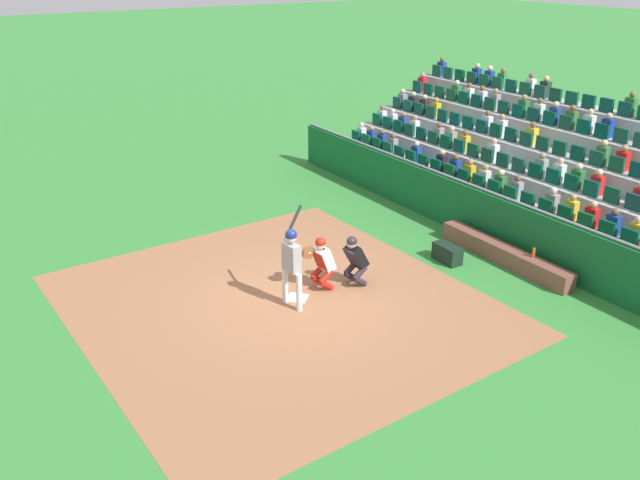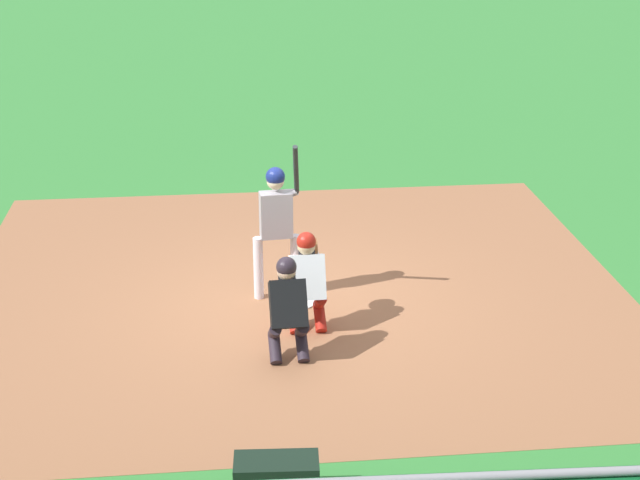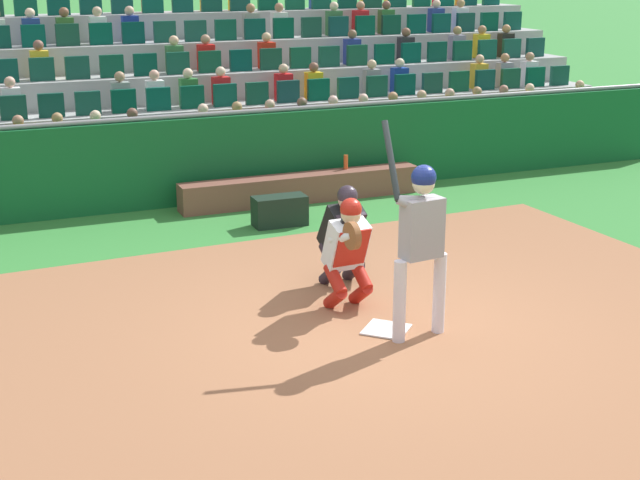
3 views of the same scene
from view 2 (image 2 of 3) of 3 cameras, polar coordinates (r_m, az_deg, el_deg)
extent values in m
plane|color=#348437|center=(12.72, -1.43, -3.83)|extent=(160.00, 160.00, 0.00)
cube|color=#9A6544|center=(13.17, -1.52, -2.87)|extent=(9.27, 8.51, 0.01)
cube|color=white|center=(12.71, -1.43, -3.76)|extent=(0.62, 0.62, 0.02)
cylinder|color=silver|center=(12.75, -3.66, -1.68)|extent=(0.15, 0.15, 0.86)
cylinder|color=silver|center=(12.81, -1.46, -1.52)|extent=(0.15, 0.15, 0.86)
cube|color=#97939B|center=(12.50, -2.62, 1.50)|extent=(0.44, 0.27, 0.61)
sphere|color=beige|center=(12.35, -2.65, 3.49)|extent=(0.22, 0.22, 0.22)
sphere|color=navy|center=(12.33, -2.66, 3.76)|extent=(0.25, 0.25, 0.25)
cylinder|color=#97939B|center=(12.39, -2.39, 2.74)|extent=(0.45, 0.09, 0.14)
cylinder|color=#97939B|center=(12.41, -1.63, 2.78)|extent=(0.17, 0.13, 0.13)
cylinder|color=#1F2527|center=(12.10, -1.43, 4.17)|extent=(0.10, 0.44, 0.74)
sphere|color=black|center=(12.39, -1.38, 2.87)|extent=(0.06, 0.06, 0.06)
cylinder|color=#AC1E14|center=(11.99, -1.52, -4.71)|extent=(0.16, 0.39, 0.34)
cylinder|color=#AC1E14|center=(11.89, -1.54, -3.76)|extent=(0.16, 0.39, 0.33)
cylinder|color=#AC1E14|center=(12.02, 0.00, -4.62)|extent=(0.16, 0.39, 0.34)
cylinder|color=#AC1E14|center=(11.93, 0.00, -3.67)|extent=(0.16, 0.39, 0.33)
cube|color=silver|center=(11.71, -0.75, -2.21)|extent=(0.45, 0.45, 0.60)
cube|color=#AC1E14|center=(11.82, -0.82, -1.98)|extent=(0.39, 0.24, 0.45)
sphere|color=#CEB083|center=(11.66, -0.81, -0.37)|extent=(0.22, 0.22, 0.22)
cube|color=black|center=(11.66, -0.81, -0.37)|extent=(0.20, 0.12, 0.20)
sphere|color=#AC1E14|center=(11.63, -0.82, -0.10)|extent=(0.24, 0.24, 0.24)
cylinder|color=brown|center=(11.96, -0.38, -0.58)|extent=(0.09, 0.30, 0.30)
cylinder|color=silver|center=(11.83, -0.13, -1.20)|extent=(0.18, 0.40, 0.22)
cylinder|color=#2B222C|center=(11.32, -2.68, -6.42)|extent=(0.17, 0.39, 0.34)
cylinder|color=#2B222C|center=(11.22, -2.70, -5.44)|extent=(0.17, 0.39, 0.33)
cylinder|color=#2B222C|center=(11.35, -1.06, -6.32)|extent=(0.17, 0.39, 0.34)
cylinder|color=#2B222C|center=(11.25, -1.07, -5.33)|extent=(0.17, 0.39, 0.33)
cube|color=black|center=(11.07, -1.89, -3.82)|extent=(0.46, 0.51, 0.60)
cube|color=#2B222C|center=(11.17, -1.96, -3.57)|extent=(0.40, 0.30, 0.43)
sphere|color=tan|center=(11.05, -2.00, -1.89)|extent=(0.22, 0.22, 0.22)
cube|color=black|center=(11.05, -2.00, -1.89)|extent=(0.21, 0.15, 0.19)
sphere|color=#2B222C|center=(11.02, -2.00, -1.60)|extent=(0.24, 0.24, 0.24)
cube|color=black|center=(9.04, -2.58, -14.00)|extent=(0.78, 0.38, 0.44)
camera|label=1|loc=(21.14, -37.72, 22.00)|focal=37.40mm
camera|label=3|loc=(20.02, 9.77, 16.55)|focal=51.72mm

